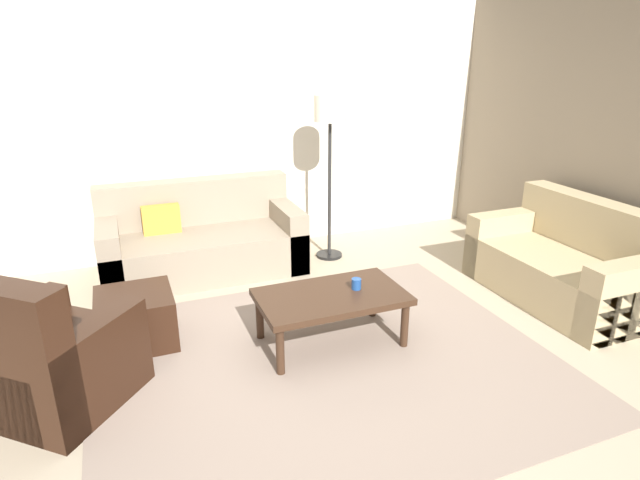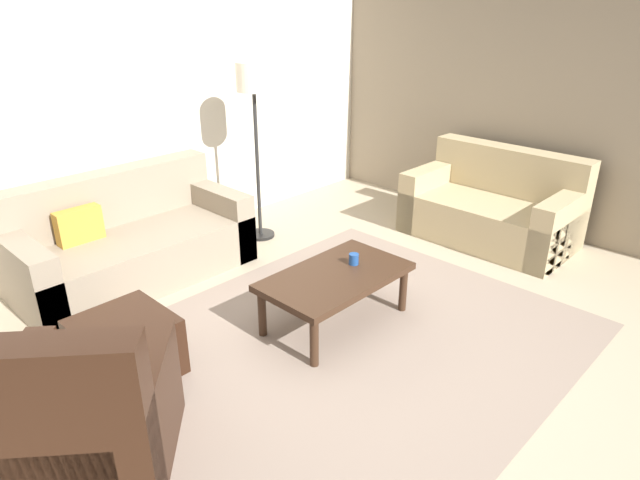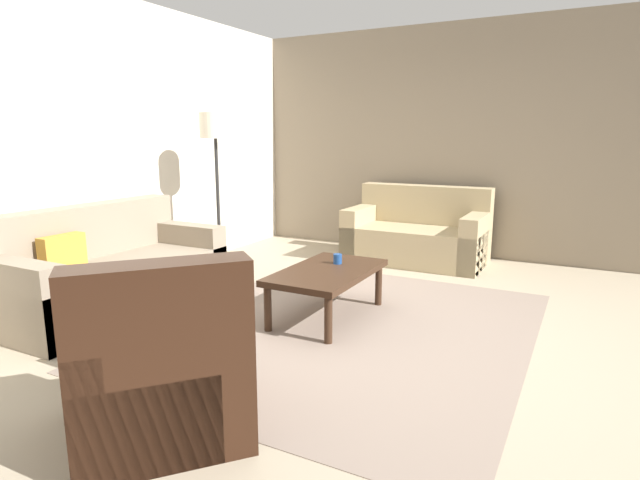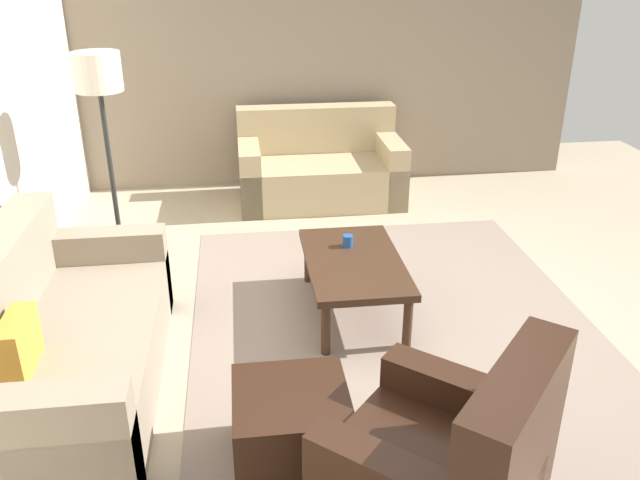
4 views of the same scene
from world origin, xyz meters
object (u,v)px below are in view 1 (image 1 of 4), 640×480
ottoman (136,319)px  cup (356,284)px  couch_loveseat (569,266)px  armchair_leather (47,365)px  coffee_table (331,300)px  lamp_standing (330,126)px  couch_main (201,241)px

ottoman → cup: size_ratio=6.68×
ottoman → couch_loveseat: bearing=-9.4°
armchair_leather → cup: 2.14m
armchair_leather → coffee_table: 1.93m
coffee_table → cup: cup is taller
couch_loveseat → lamp_standing: bearing=133.7°
couch_loveseat → cup: bearing=178.3°
lamp_standing → armchair_leather: bearing=-146.5°
couch_main → armchair_leather: (-1.26, -1.91, 0.01)m
couch_main → lamp_standing: 1.75m
lamp_standing → coffee_table: bearing=-112.2°
couch_main → coffee_table: size_ratio=1.76×
ottoman → cup: bearing=-18.9°
couch_main → armchair_leather: armchair_leather is taller
armchair_leather → couch_main: bearing=56.6°
couch_main → coffee_table: bearing=-70.1°
armchair_leather → coffee_table: armchair_leather is taller
armchair_leather → ottoman: armchair_leather is taller
lamp_standing → couch_main: bearing=171.9°
coffee_table → couch_main: bearing=109.9°
armchair_leather → cup: (2.13, 0.08, 0.14)m
couch_main → couch_loveseat: size_ratio=1.22×
coffee_table → cup: bearing=2.1°
couch_main → ottoman: 1.47m
coffee_table → cup: (0.21, 0.01, 0.09)m
coffee_table → ottoman: bearing=158.2°
couch_loveseat → armchair_leather: size_ratio=1.41×
couch_loveseat → lamp_standing: 2.60m
ottoman → lamp_standing: bearing=28.1°
couch_main → armchair_leather: 2.29m
couch_loveseat → lamp_standing: size_ratio=0.93×
couch_main → cup: (0.87, -1.83, 0.16)m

